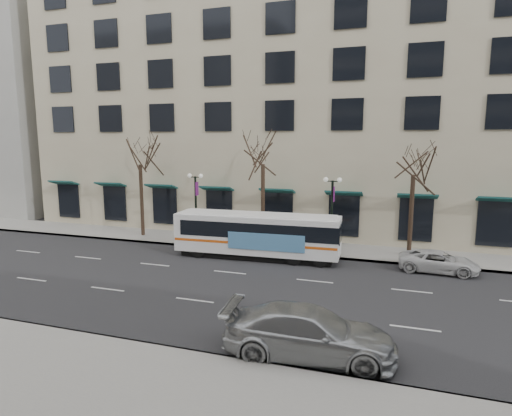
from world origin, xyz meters
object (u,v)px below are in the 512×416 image
at_px(tree_far_right, 414,160).
at_px(white_pickup, 439,262).
at_px(lamp_post_left, 196,204).
at_px(lamp_post_right, 332,211).
at_px(tree_far_left, 140,152).
at_px(silver_car, 309,332).
at_px(tree_far_mid, 263,151).
at_px(city_bus, 258,234).

distance_m(tree_far_right, white_pickup, 6.55).
relative_size(lamp_post_left, lamp_post_right, 1.00).
bearing_deg(lamp_post_left, white_pickup, -6.89).
height_order(tree_far_left, silver_car, tree_far_left).
bearing_deg(silver_car, tree_far_right, -18.76).
xyz_separation_m(tree_far_right, silver_car, (-3.73, -14.69, -5.53)).
bearing_deg(tree_far_right, tree_far_mid, 180.00).
distance_m(lamp_post_right, white_pickup, 7.24).
bearing_deg(lamp_post_right, silver_car, -84.87).
bearing_deg(tree_far_right, white_pickup, -58.86).
height_order(lamp_post_left, city_bus, lamp_post_left).
relative_size(tree_far_left, silver_car, 1.36).
xyz_separation_m(lamp_post_left, city_bus, (5.59, -2.40, -1.35)).
bearing_deg(tree_far_right, lamp_post_left, -177.71).
bearing_deg(lamp_post_left, tree_far_right, 2.29).
relative_size(tree_far_left, lamp_post_left, 1.60).
bearing_deg(silver_car, lamp_post_left, 34.11).
bearing_deg(silver_car, city_bus, 21.36).
bearing_deg(city_bus, silver_car, -66.70).
distance_m(tree_far_mid, lamp_post_left, 6.40).
distance_m(silver_car, white_pickup, 13.20).
bearing_deg(tree_far_mid, lamp_post_right, -6.83).
bearing_deg(tree_far_left, lamp_post_right, -2.29).
xyz_separation_m(tree_far_left, silver_car, (16.27, -14.69, -5.81)).
distance_m(tree_far_left, lamp_post_left, 6.29).
distance_m(lamp_post_right, silver_car, 14.30).
height_order(lamp_post_left, lamp_post_right, same).
xyz_separation_m(tree_far_mid, lamp_post_left, (-4.99, -0.60, -3.96)).
height_order(tree_far_right, lamp_post_left, tree_far_right).
xyz_separation_m(city_bus, white_pickup, (10.97, 0.40, -0.97)).
height_order(tree_far_left, lamp_post_right, tree_far_left).
bearing_deg(lamp_post_right, white_pickup, -16.95).
relative_size(tree_far_right, city_bus, 0.74).
relative_size(tree_far_mid, tree_far_right, 1.06).
distance_m(tree_far_right, silver_car, 16.13).
distance_m(tree_far_right, lamp_post_right, 6.11).
height_order(tree_far_mid, silver_car, tree_far_mid).
height_order(tree_far_left, tree_far_right, tree_far_left).
xyz_separation_m(tree_far_left, tree_far_right, (20.00, 0.00, -0.28)).
xyz_separation_m(tree_far_mid, tree_far_right, (10.00, -0.00, -0.48)).
xyz_separation_m(lamp_post_left, white_pickup, (16.56, -2.00, -2.32)).
bearing_deg(city_bus, lamp_post_left, 154.17).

